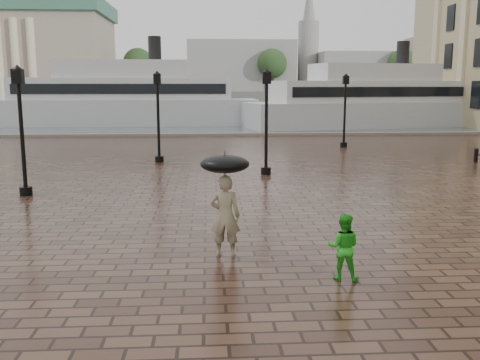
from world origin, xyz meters
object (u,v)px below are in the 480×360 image
object	(u,v)px
adult_pedestrian	(225,216)
ferry_near	(124,99)
child_pedestrian	(343,247)
ferry_far	(373,101)
street_lamps	(166,116)

from	to	relation	value
adult_pedestrian	ferry_near	xyz separation A→B (m)	(-8.46, 41.10, 1.58)
child_pedestrian	ferry_near	xyz separation A→B (m)	(-10.77, 42.72, 1.85)
adult_pedestrian	ferry_near	size ratio (longest dim) A/B	0.07
ferry_far	adult_pedestrian	bearing A→B (deg)	-124.59
child_pedestrian	ferry_far	xyz separation A→B (m)	(12.69, 39.14, 1.68)
street_lamps	ferry_near	xyz separation A→B (m)	(-6.00, 26.23, 0.20)
ferry_far	street_lamps	bearing A→B (deg)	-140.42
adult_pedestrian	child_pedestrian	size ratio (longest dim) A/B	1.40
adult_pedestrian	child_pedestrian	xyz separation A→B (m)	(2.31, -1.62, -0.27)
street_lamps	ferry_near	bearing A→B (deg)	102.90
street_lamps	adult_pedestrian	size ratio (longest dim) A/B	11.35
street_lamps	ferry_near	size ratio (longest dim) A/B	0.83
adult_pedestrian	ferry_far	size ratio (longest dim) A/B	0.08
child_pedestrian	ferry_near	distance (m)	44.10
child_pedestrian	ferry_far	bearing A→B (deg)	-91.12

